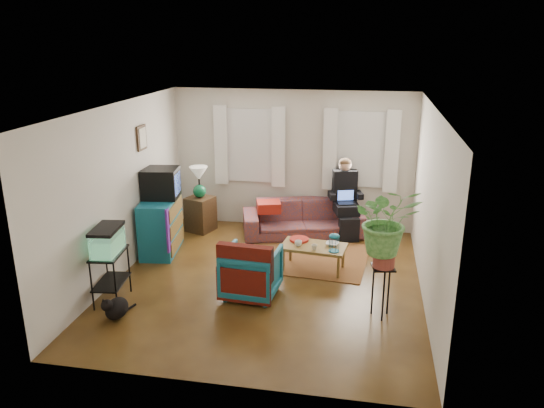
% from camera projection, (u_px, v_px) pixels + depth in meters
% --- Properties ---
extents(floor, '(4.50, 5.00, 0.01)m').
position_uv_depth(floor, '(267.00, 282.00, 7.96)').
color(floor, '#4F2B14').
rests_on(floor, ground).
extents(ceiling, '(4.50, 5.00, 0.01)m').
position_uv_depth(ceiling, '(267.00, 107.00, 7.16)').
color(ceiling, white).
rests_on(ceiling, wall_back).
extents(wall_back, '(4.50, 0.01, 2.60)m').
position_uv_depth(wall_back, '(292.00, 160.00, 9.90)').
color(wall_back, silver).
rests_on(wall_back, floor).
extents(wall_front, '(4.50, 0.01, 2.60)m').
position_uv_depth(wall_front, '(218.00, 273.00, 5.22)').
color(wall_front, silver).
rests_on(wall_front, floor).
extents(wall_left, '(0.01, 5.00, 2.60)m').
position_uv_depth(wall_left, '(120.00, 191.00, 7.95)').
color(wall_left, silver).
rests_on(wall_left, floor).
extents(wall_right, '(0.01, 5.00, 2.60)m').
position_uv_depth(wall_right, '(430.00, 208.00, 7.17)').
color(wall_right, silver).
rests_on(wall_right, floor).
extents(window_left, '(1.08, 0.04, 1.38)m').
position_uv_depth(window_left, '(250.00, 146.00, 9.94)').
color(window_left, white).
rests_on(window_left, wall_back).
extents(window_right, '(1.08, 0.04, 1.38)m').
position_uv_depth(window_right, '(361.00, 150.00, 9.59)').
color(window_right, white).
rests_on(window_right, wall_back).
extents(curtains_left, '(1.36, 0.06, 1.50)m').
position_uv_depth(curtains_left, '(249.00, 146.00, 9.87)').
color(curtains_left, white).
rests_on(curtains_left, wall_back).
extents(curtains_right, '(1.36, 0.06, 1.50)m').
position_uv_depth(curtains_right, '(361.00, 151.00, 9.51)').
color(curtains_right, white).
rests_on(curtains_right, wall_back).
extents(picture_frame, '(0.04, 0.32, 0.40)m').
position_uv_depth(picture_frame, '(142.00, 138.00, 8.54)').
color(picture_frame, '#3D2616').
rests_on(picture_frame, wall_left).
extents(area_rug, '(2.14, 1.78, 0.01)m').
position_uv_depth(area_rug, '(306.00, 257.00, 8.83)').
color(area_rug, brown).
rests_on(area_rug, floor).
extents(sofa, '(2.31, 1.41, 0.85)m').
position_uv_depth(sofa, '(303.00, 213.00, 9.70)').
color(sofa, brown).
rests_on(sofa, floor).
extents(seated_person, '(0.70, 0.79, 1.29)m').
position_uv_depth(seated_person, '(345.00, 200.00, 9.70)').
color(seated_person, black).
rests_on(seated_person, sofa).
extents(side_table, '(0.57, 0.57, 0.65)m').
position_uv_depth(side_table, '(201.00, 214.00, 9.95)').
color(side_table, '#391D15').
rests_on(side_table, floor).
extents(table_lamp, '(0.43, 0.43, 0.60)m').
position_uv_depth(table_lamp, '(199.00, 183.00, 9.76)').
color(table_lamp, white).
rests_on(table_lamp, side_table).
extents(dresser, '(0.65, 1.10, 0.93)m').
position_uv_depth(dresser, '(161.00, 225.00, 8.93)').
color(dresser, '#115266').
rests_on(dresser, floor).
extents(crt_tv, '(0.64, 0.59, 0.50)m').
position_uv_depth(crt_tv, '(161.00, 183.00, 8.81)').
color(crt_tv, black).
rests_on(crt_tv, dresser).
extents(aquarium_stand, '(0.44, 0.68, 0.72)m').
position_uv_depth(aquarium_stand, '(111.00, 277.00, 7.28)').
color(aquarium_stand, black).
rests_on(aquarium_stand, floor).
extents(aquarium, '(0.39, 0.62, 0.38)m').
position_uv_depth(aquarium, '(107.00, 240.00, 7.12)').
color(aquarium, '#7FD899').
rests_on(aquarium, aquarium_stand).
extents(black_cat, '(0.37, 0.47, 0.35)m').
position_uv_depth(black_cat, '(117.00, 306.00, 6.88)').
color(black_cat, black).
rests_on(black_cat, floor).
extents(armchair, '(0.80, 0.76, 0.77)m').
position_uv_depth(armchair, '(251.00, 270.00, 7.46)').
color(armchair, '#106162').
rests_on(armchair, floor).
extents(serape_throw, '(0.78, 0.24, 0.63)m').
position_uv_depth(serape_throw, '(245.00, 268.00, 7.13)').
color(serape_throw, '#9E0A0A').
rests_on(serape_throw, armchair).
extents(coffee_table, '(1.05, 0.66, 0.41)m').
position_uv_depth(coffee_table, '(313.00, 258.00, 8.30)').
color(coffee_table, brown).
rests_on(coffee_table, floor).
extents(cup_a, '(0.12, 0.12, 0.09)m').
position_uv_depth(cup_a, '(298.00, 243.00, 8.21)').
color(cup_a, white).
rests_on(cup_a, coffee_table).
extents(cup_b, '(0.10, 0.10, 0.08)m').
position_uv_depth(cup_b, '(314.00, 247.00, 8.06)').
color(cup_b, beige).
rests_on(cup_b, coffee_table).
extents(bowl, '(0.22, 0.22, 0.05)m').
position_uv_depth(bowl, '(332.00, 244.00, 8.23)').
color(bowl, white).
rests_on(bowl, coffee_table).
extents(snack_tray, '(0.34, 0.34, 0.04)m').
position_uv_depth(snack_tray, '(299.00, 239.00, 8.43)').
color(snack_tray, '#B21414').
rests_on(snack_tray, coffee_table).
extents(birdcage, '(0.18, 0.18, 0.29)m').
position_uv_depth(birdcage, '(334.00, 242.00, 7.97)').
color(birdcage, '#115B6B').
rests_on(birdcage, coffee_table).
extents(plant_stand, '(0.35, 0.35, 0.71)m').
position_uv_depth(plant_stand, '(382.00, 292.00, 6.88)').
color(plant_stand, black).
rests_on(plant_stand, floor).
extents(potted_plant, '(0.92, 0.84, 0.90)m').
position_uv_depth(potted_plant, '(386.00, 231.00, 6.62)').
color(potted_plant, '#599947').
rests_on(potted_plant, plant_stand).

